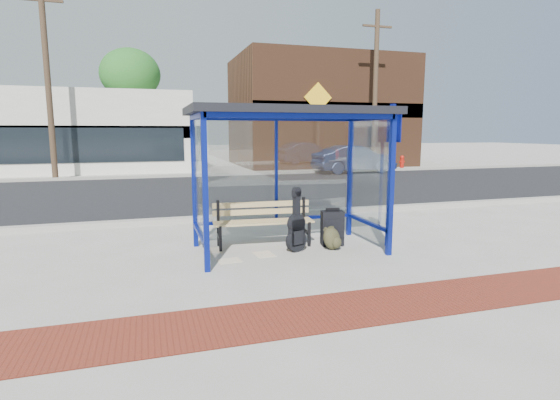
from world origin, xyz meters
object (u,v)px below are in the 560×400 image
object	(u,v)px
suitcase	(332,228)
fire_hydrant	(402,162)
backpack	(332,239)
parked_car	(354,159)
bench	(263,219)
guitar_bag	(296,230)

from	to	relation	value
suitcase	fire_hydrant	world-z (taller)	fire_hydrant
backpack	parked_car	bearing A→B (deg)	38.75
bench	suitcase	bearing A→B (deg)	-12.60
bench	fire_hydrant	bearing A→B (deg)	53.76
bench	guitar_bag	size ratio (longest dim) A/B	1.72
suitcase	backpack	size ratio (longest dim) A/B	1.70
parked_car	fire_hydrant	xyz separation A→B (m)	(3.34, 0.98, -0.26)
parked_car	fire_hydrant	distance (m)	3.49
parked_car	backpack	bearing A→B (deg)	148.33
bench	fire_hydrant	size ratio (longest dim) A/B	2.37
parked_car	fire_hydrant	size ratio (longest dim) A/B	5.41
guitar_bag	parked_car	size ratio (longest dim) A/B	0.26
guitar_bag	backpack	world-z (taller)	guitar_bag
suitcase	guitar_bag	bearing A→B (deg)	-153.50
bench	guitar_bag	world-z (taller)	guitar_bag
suitcase	parked_car	distance (m)	14.22
guitar_bag	backpack	xyz separation A→B (m)	(0.64, -0.06, -0.19)
parked_car	fire_hydrant	bearing A→B (deg)	-77.45
suitcase	parked_car	size ratio (longest dim) A/B	0.17
backpack	fire_hydrant	distance (m)	17.12
backpack	parked_car	distance (m)	14.52
suitcase	parked_car	world-z (taller)	parked_car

